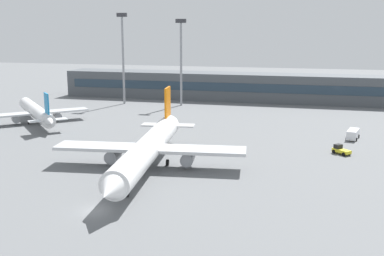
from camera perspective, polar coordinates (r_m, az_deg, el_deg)
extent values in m
plane|color=slate|center=(99.23, -1.60, -1.61)|extent=(400.00, 400.00, 0.00)
cube|color=#4C5156|center=(157.88, 4.56, 5.11)|extent=(114.07, 12.00, 9.00)
cube|color=#263847|center=(151.91, 4.17, 5.01)|extent=(108.37, 0.16, 2.80)
cylinder|color=white|center=(79.20, -5.38, -2.47)|extent=(8.78, 39.81, 4.18)
cone|color=white|center=(59.19, -10.09, -7.64)|extent=(4.48, 5.03, 3.97)
cone|color=white|center=(99.70, -2.63, 0.58)|extent=(3.39, 4.49, 2.93)
cube|color=orange|center=(95.59, -3.01, 3.20)|extent=(0.96, 4.85, 6.05)
cube|color=silver|center=(96.77, -2.94, 0.36)|extent=(11.28, 4.34, 0.26)
cube|color=silver|center=(80.31, -5.20, -2.50)|extent=(33.38, 9.10, 0.55)
cylinder|color=gray|center=(82.39, -9.66, -3.37)|extent=(2.60, 3.75, 2.20)
cylinder|color=gray|center=(79.55, -0.53, -3.75)|extent=(2.60, 3.75, 2.20)
cylinder|color=black|center=(67.27, -7.98, -7.92)|extent=(0.57, 1.14, 1.10)
cylinder|color=black|center=(82.73, -6.93, -4.08)|extent=(0.57, 1.14, 1.10)
cylinder|color=black|center=(81.51, -3.02, -4.25)|extent=(0.57, 1.14, 1.10)
cylinder|color=silver|center=(125.37, -18.60, 1.96)|extent=(23.52, 24.84, 3.27)
cone|color=silver|center=(141.89, -19.85, 2.98)|extent=(4.72, 4.74, 3.10)
cone|color=silver|center=(109.13, -16.99, 0.64)|extent=(3.90, 3.95, 2.29)
cube|color=#197FBF|center=(110.97, -17.40, 2.89)|extent=(2.81, 2.97, 4.73)
cube|color=silver|center=(111.35, -17.25, 0.93)|extent=(7.92, 7.63, 0.21)
cube|color=silver|center=(124.58, -18.52, 1.78)|extent=(21.66, 20.62, 0.43)
cylinder|color=gray|center=(125.76, -16.18, 1.46)|extent=(3.13, 3.18, 1.72)
cylinder|color=gray|center=(124.01, -20.82, 1.00)|extent=(3.13, 3.18, 1.72)
cylinder|color=black|center=(136.30, -19.36, 1.64)|extent=(0.84, 0.86, 0.86)
cylinder|color=black|center=(124.52, -17.37, 0.84)|extent=(0.84, 0.86, 0.86)
cylinder|color=black|center=(123.76, -19.40, 0.64)|extent=(0.84, 0.86, 0.86)
cube|color=yellow|center=(93.19, 17.87, -2.68)|extent=(3.61, 3.60, 0.60)
cube|color=black|center=(93.60, 17.48, -2.19)|extent=(1.77, 1.77, 0.90)
cylinder|color=black|center=(94.59, 17.62, -2.64)|extent=(0.67, 0.67, 0.70)
cylinder|color=black|center=(93.46, 16.99, -2.78)|extent=(0.67, 0.67, 0.70)
cylinder|color=black|center=(93.09, 18.73, -2.95)|extent=(0.67, 0.67, 0.70)
cylinder|color=black|center=(91.93, 18.09, -3.09)|extent=(0.67, 0.67, 0.70)
cube|color=white|center=(106.52, 19.12, -0.71)|extent=(3.11, 5.52, 1.90)
cube|color=#1E2633|center=(104.48, 18.98, -0.66)|extent=(1.89, 0.58, 0.70)
cylinder|color=black|center=(105.18, 18.41, -1.23)|extent=(0.44, 0.80, 0.76)
cylinder|color=black|center=(104.91, 19.51, -1.34)|extent=(0.44, 0.80, 0.76)
cylinder|color=black|center=(108.46, 18.70, -0.87)|extent=(0.44, 0.80, 0.76)
cylinder|color=black|center=(108.20, 19.76, -0.97)|extent=(0.44, 0.80, 0.76)
cylinder|color=gray|center=(144.80, -1.35, 7.76)|extent=(0.70, 0.70, 25.28)
cube|color=#333338|center=(144.43, -1.37, 13.00)|extent=(3.20, 0.80, 1.20)
cylinder|color=gray|center=(149.46, -8.44, 8.12)|extent=(0.70, 0.70, 27.14)
cube|color=#333338|center=(149.21, -8.61, 13.56)|extent=(3.20, 0.80, 1.20)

